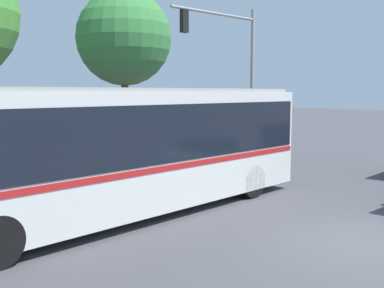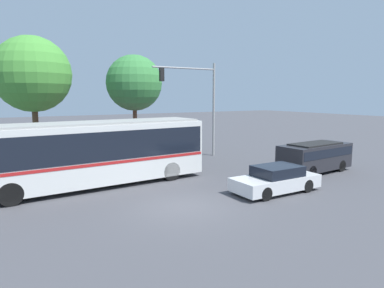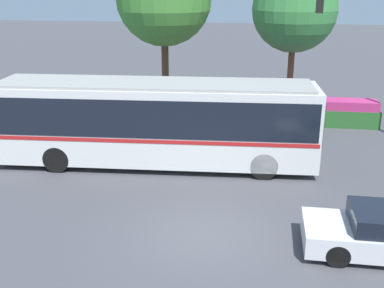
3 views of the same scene
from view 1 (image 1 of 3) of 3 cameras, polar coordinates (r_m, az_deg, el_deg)
name	(u,v)px [view 1 (image 1 of 3)]	position (r m, az deg, el deg)	size (l,w,h in m)	color
ground_plane	(355,243)	(10.46, 19.65, -11.47)	(140.00, 140.00, 0.00)	#444449
city_bus	(116,145)	(11.51, -9.43, -0.11)	(12.38, 3.29, 3.25)	silver
traffic_light_pole	(235,62)	(20.96, 5.33, 10.14)	(5.10, 0.24, 6.93)	gray
flowering_hedge	(123,152)	(19.53, -8.58, -0.99)	(10.18, 1.17, 1.29)	#286028
street_tree_centre	(124,38)	(20.64, -8.45, 12.86)	(4.13, 4.13, 7.55)	brown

